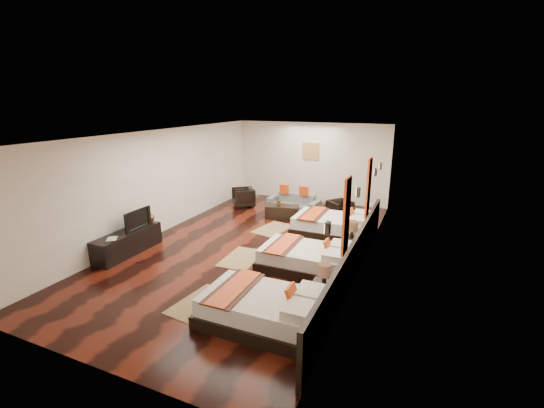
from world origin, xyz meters
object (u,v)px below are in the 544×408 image
at_px(tv_console, 128,242).
at_px(table_plant, 279,201).
at_px(armchair_right, 340,210).
at_px(coffee_table, 282,212).
at_px(bed_far, 334,225).
at_px(figurine, 148,216).
at_px(tv, 135,219).
at_px(armchair_left, 243,197).
at_px(bed_near, 265,309).
at_px(sofa, 294,202).
at_px(nightstand_b, 351,246).
at_px(bed_mid, 307,258).
at_px(nightstand_a, 323,293).
at_px(book, 107,239).

relative_size(tv_console, table_plant, 7.23).
distance_m(armchair_right, coffee_table, 1.79).
distance_m(coffee_table, table_plant, 0.35).
distance_m(bed_far, figurine, 4.87).
height_order(tv, armchair_left, tv).
distance_m(bed_near, sofa, 6.61).
bearing_deg(nightstand_b, figurine, -167.61).
relative_size(bed_mid, figurine, 5.96).
bearing_deg(tv, nightstand_a, -99.37).
distance_m(nightstand_b, sofa, 4.14).
bearing_deg(figurine, tv_console, -90.00).
distance_m(figurine, table_plant, 3.98).
bearing_deg(tv, book, 175.98).
relative_size(tv_console, sofa, 1.03).
xyz_separation_m(bed_mid, coffee_table, (-1.85, 3.12, -0.06)).
height_order(bed_far, tv_console, bed_far).
distance_m(nightstand_b, armchair_left, 5.15).
xyz_separation_m(bed_far, armchair_right, (-0.18, 1.46, 0.02)).
distance_m(sofa, armchair_right, 1.72).
distance_m(nightstand_a, book, 4.95).
height_order(bed_mid, table_plant, bed_mid).
relative_size(tv_console, armchair_right, 2.77).
height_order(nightstand_a, book, nightstand_a).
height_order(bed_far, sofa, bed_far).
distance_m(bed_mid, table_plant, 3.73).
xyz_separation_m(bed_mid, armchair_left, (-3.55, 3.77, 0.06)).
xyz_separation_m(tv_console, table_plant, (2.23, 4.04, 0.25)).
relative_size(sofa, armchair_left, 2.46).
height_order(nightstand_b, sofa, nightstand_b).
bearing_deg(bed_near, coffee_table, 109.25).
bearing_deg(nightstand_b, book, -153.98).
xyz_separation_m(bed_near, figurine, (-4.20, 2.04, 0.45)).
height_order(bed_far, table_plant, bed_far).
xyz_separation_m(bed_far, table_plant, (-1.97, 0.87, 0.25)).
relative_size(nightstand_a, tv_console, 0.48).
bearing_deg(book, bed_far, 41.84).
distance_m(bed_mid, nightstand_a, 1.56).
xyz_separation_m(tv_console, tv, (0.05, 0.26, 0.52)).
bearing_deg(armchair_right, bed_near, -141.60).
distance_m(tv, sofa, 5.33).
xyz_separation_m(bed_near, table_plant, (-1.97, 5.34, 0.26)).
height_order(book, armchair_right, armchair_right).
relative_size(book, table_plant, 1.13).
bearing_deg(armchair_right, table_plant, 144.94).
xyz_separation_m(nightstand_b, armchair_right, (-0.93, 2.80, -0.02)).
bearing_deg(armchair_right, tv_console, 175.72).
bearing_deg(bed_far, armchair_left, 157.32).
relative_size(tv, table_plant, 3.39).
distance_m(nightstand_b, armchair_right, 2.95).
bearing_deg(tv_console, bed_far, 37.07).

